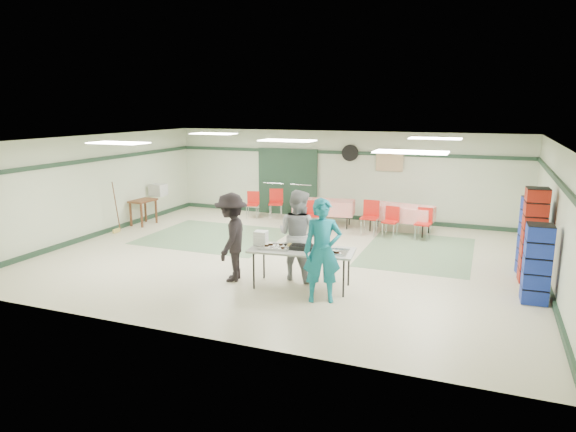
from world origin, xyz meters
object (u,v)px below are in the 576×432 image
(chair_c, at_px, (424,220))
(chair_d, at_px, (313,212))
(serving_table, at_px, (302,251))
(crate_stack_red, at_px, (534,236))
(broom, at_px, (116,207))
(dining_table_b, at_px, (324,207))
(office_printer, at_px, (158,190))
(volunteer_teal, at_px, (322,251))
(crate_stack_blue_a, at_px, (531,237))
(volunteer_dark, at_px, (231,237))
(volunteer_grey, at_px, (298,235))
(chair_loose_a, at_px, (276,200))
(crate_stack_blue_b, at_px, (537,264))
(printer_table, at_px, (143,204))
(chair_b, at_px, (370,214))
(dining_table_a, at_px, (400,212))
(chair_a, at_px, (391,218))
(chair_loose_b, at_px, (253,202))

(chair_c, relative_size, chair_d, 1.01)
(serving_table, height_order, crate_stack_red, crate_stack_red)
(broom, bearing_deg, dining_table_b, 15.26)
(chair_c, distance_m, chair_d, 3.07)
(crate_stack_red, bearing_deg, office_printer, 167.82)
(volunteer_teal, xyz_separation_m, crate_stack_blue_a, (3.54, 2.93, -0.11))
(volunteer_dark, distance_m, broom, 5.37)
(volunteer_grey, distance_m, broom, 6.29)
(volunteer_grey, height_order, chair_c, volunteer_grey)
(chair_d, bearing_deg, chair_loose_a, 123.35)
(crate_stack_blue_b, distance_m, broom, 10.49)
(chair_loose_a, height_order, crate_stack_red, crate_stack_red)
(dining_table_b, bearing_deg, crate_stack_red, -39.55)
(crate_stack_red, xyz_separation_m, crate_stack_blue_b, (0.00, -1.16, -0.24))
(broom, bearing_deg, crate_stack_blue_b, -22.54)
(volunteer_grey, bearing_deg, crate_stack_blue_a, -142.80)
(chair_loose_a, bearing_deg, printer_table, -163.49)
(crate_stack_red, bearing_deg, crate_stack_blue_b, -90.00)
(dining_table_b, bearing_deg, chair_b, -28.60)
(printer_table, xyz_separation_m, office_printer, (0.00, 0.78, 0.30))
(crate_stack_red, bearing_deg, dining_table_b, 148.59)
(serving_table, relative_size, crate_stack_blue_b, 1.45)
(crate_stack_red, distance_m, office_printer, 10.54)
(chair_b, distance_m, printer_table, 6.61)
(crate_stack_blue_b, xyz_separation_m, printer_table, (-10.30, 2.60, -0.09))
(chair_loose_a, height_order, crate_stack_blue_a, crate_stack_blue_a)
(dining_table_a, bearing_deg, crate_stack_red, -36.51)
(dining_table_b, height_order, crate_stack_red, crate_stack_red)
(crate_stack_blue_b, bearing_deg, volunteer_teal, -159.86)
(volunteer_grey, relative_size, crate_stack_red, 0.96)
(volunteer_teal, distance_m, chair_d, 5.48)
(dining_table_b, xyz_separation_m, crate_stack_blue_b, (5.30, -4.39, 0.14))
(volunteer_grey, distance_m, chair_loose_a, 5.84)
(office_printer, bearing_deg, chair_a, 6.56)
(crate_stack_blue_b, relative_size, broom, 1.02)
(chair_b, distance_m, office_printer, 6.52)
(volunteer_dark, xyz_separation_m, chair_a, (2.34, 4.69, -0.39))
(dining_table_b, bearing_deg, dining_table_a, -8.14)
(volunteer_dark, relative_size, dining_table_b, 0.97)
(office_printer, bearing_deg, chair_loose_a, 27.47)
(crate_stack_blue_a, bearing_deg, chair_loose_b, 158.52)
(chair_c, relative_size, broom, 0.60)
(crate_stack_red, height_order, crate_stack_blue_b, crate_stack_red)
(chair_a, bearing_deg, chair_loose_b, 177.15)
(volunteer_teal, bearing_deg, chair_b, 71.24)
(crate_stack_blue_b, bearing_deg, chair_d, 144.98)
(chair_d, bearing_deg, volunteer_dark, -113.98)
(volunteer_grey, height_order, chair_b, volunteer_grey)
(chair_loose_b, bearing_deg, broom, -144.48)
(dining_table_b, bearing_deg, crate_stack_blue_b, -47.79)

